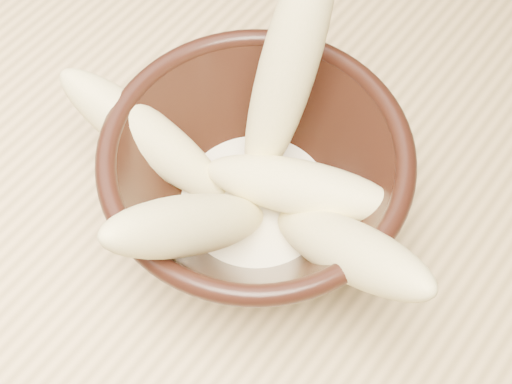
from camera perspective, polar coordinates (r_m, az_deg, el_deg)
table at (r=0.72m, az=-4.66°, el=6.78°), size 1.20×0.80×0.75m
bowl at (r=0.50m, az=-0.00°, el=0.54°), size 0.21×0.21×0.11m
milk_puddle at (r=0.53m, az=0.00°, el=-0.97°), size 0.12×0.12×0.02m
banana_upright at (r=0.48m, az=2.51°, el=9.75°), size 0.05×0.12×0.19m
banana_left at (r=0.51m, az=-8.81°, el=4.44°), size 0.15×0.07×0.11m
banana_right at (r=0.45m, az=7.26°, el=-4.57°), size 0.15×0.08×0.14m
banana_across at (r=0.49m, az=3.33°, el=0.38°), size 0.15×0.08×0.07m
banana_front at (r=0.45m, az=-5.11°, el=-2.62°), size 0.06×0.15×0.15m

